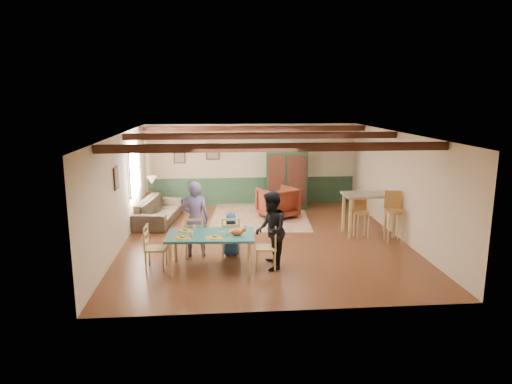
{
  "coord_description": "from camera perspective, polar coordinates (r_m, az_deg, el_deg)",
  "views": [
    {
      "loc": [
        -1.14,
        -11.14,
        3.59
      ],
      "look_at": [
        -0.16,
        0.43,
        1.15
      ],
      "focal_mm": 32.0,
      "sensor_mm": 36.0,
      "label": 1
    }
  ],
  "objects": [
    {
      "name": "person_child",
      "position": [
        10.45,
        -3.12,
        -5.29
      ],
      "size": [
        0.51,
        0.35,
        1.01
      ],
      "primitive_type": "imported",
      "rotation": [
        0.0,
        0.0,
        3.08
      ],
      "color": "navy",
      "rests_on": "floor"
    },
    {
      "name": "dining_chair_far_right",
      "position": [
        10.39,
        -3.14,
        -5.57
      ],
      "size": [
        0.45,
        0.47,
        0.96
      ],
      "primitive_type": null,
      "rotation": [
        0.0,
        0.0,
        3.08
      ],
      "color": "tan",
      "rests_on": "floor"
    },
    {
      "name": "dining_chair_far_left",
      "position": [
        10.44,
        -7.59,
        -5.57
      ],
      "size": [
        0.45,
        0.47,
        0.96
      ],
      "primitive_type": null,
      "rotation": [
        0.0,
        0.0,
        3.08
      ],
      "color": "tan",
      "rests_on": "floor"
    },
    {
      "name": "floor",
      "position": [
        11.76,
        0.97,
        -5.91
      ],
      "size": [
        8.0,
        8.0,
        0.0
      ],
      "primitive_type": "plane",
      "color": "#532A17",
      "rests_on": "ground"
    },
    {
      "name": "bar_stool_left",
      "position": [
        12.05,
        13.05,
        -3.12
      ],
      "size": [
        0.39,
        0.43,
        1.07
      ],
      "primitive_type": null,
      "rotation": [
        0.0,
        0.0,
        0.03
      ],
      "color": "tan",
      "rests_on": "floor"
    },
    {
      "name": "armchair",
      "position": [
        13.72,
        2.75,
        -1.32
      ],
      "size": [
        1.34,
        1.35,
        0.92
      ],
      "primitive_type": "imported",
      "rotation": [
        0.0,
        0.0,
        -2.66
      ],
      "color": "#46140E",
      "rests_on": "floor"
    },
    {
      "name": "place_setting_far_right",
      "position": [
        9.83,
        -2.35,
        -4.55
      ],
      "size": [
        0.42,
        0.33,
        0.11
      ],
      "primitive_type": null,
      "rotation": [
        0.0,
        0.0,
        -0.06
      ],
      "color": "yellow",
      "rests_on": "dining_table"
    },
    {
      "name": "person_man",
      "position": [
        10.41,
        -7.6,
        -3.38
      ],
      "size": [
        0.66,
        0.45,
        1.74
      ],
      "primitive_type": "imported",
      "rotation": [
        0.0,
        0.0,
        3.08
      ],
      "color": "slate",
      "rests_on": "floor"
    },
    {
      "name": "wall_right",
      "position": [
        12.27,
        17.48,
        0.8
      ],
      "size": [
        0.02,
        8.0,
        2.7
      ],
      "primitive_type": "cube",
      "color": "beige",
      "rests_on": "floor"
    },
    {
      "name": "ceiling",
      "position": [
        11.23,
        1.02,
        7.33
      ],
      "size": [
        7.0,
        8.0,
        0.02
      ],
      "primitive_type": "cube",
      "color": "white",
      "rests_on": "wall_back"
    },
    {
      "name": "wall_left",
      "position": [
        11.6,
        -16.47,
        0.25
      ],
      "size": [
        0.02,
        8.0,
        2.7
      ],
      "primitive_type": "cube",
      "color": "beige",
      "rests_on": "floor"
    },
    {
      "name": "wall_back",
      "position": [
        15.34,
        -0.52,
        3.48
      ],
      "size": [
        7.0,
        0.02,
        2.7
      ],
      "primitive_type": "cube",
      "color": "beige",
      "rests_on": "floor"
    },
    {
      "name": "window_left",
      "position": [
        13.2,
        -14.95,
        2.58
      ],
      "size": [
        0.06,
        1.6,
        1.3
      ],
      "primitive_type": null,
      "color": "white",
      "rests_on": "wall_left"
    },
    {
      "name": "counter_table",
      "position": [
        12.31,
        13.88,
        -2.73
      ],
      "size": [
        1.35,
        0.79,
        1.12
      ],
      "primitive_type": null,
      "rotation": [
        0.0,
        0.0,
        0.01
      ],
      "color": "#9E937B",
      "rests_on": "floor"
    },
    {
      "name": "picture_left_wall",
      "position": [
        10.95,
        -17.05,
        1.67
      ],
      "size": [
        0.04,
        0.42,
        0.52
      ],
      "primitive_type": null,
      "color": "gray",
      "rests_on": "wall_left"
    },
    {
      "name": "area_rug",
      "position": [
        13.9,
        0.5,
        -3.07
      ],
      "size": [
        3.14,
        3.63,
        0.01
      ],
      "primitive_type": "cube",
      "rotation": [
        0.0,
        0.0,
        -0.08
      ],
      "color": "beige",
      "rests_on": "floor"
    },
    {
      "name": "ceiling_beam_mid",
      "position": [
        11.63,
        0.82,
        7.04
      ],
      "size": [
        6.95,
        0.16,
        0.16
      ],
      "primitive_type": "cube",
      "color": "black",
      "rests_on": "ceiling"
    },
    {
      "name": "place_setting_near_left",
      "position": [
        9.43,
        -9.18,
        -5.41
      ],
      "size": [
        0.42,
        0.33,
        0.11
      ],
      "primitive_type": null,
      "rotation": [
        0.0,
        0.0,
        -0.06
      ],
      "color": "yellow",
      "rests_on": "dining_table"
    },
    {
      "name": "ceiling_beam_front",
      "position": [
        8.96,
        2.52,
        5.59
      ],
      "size": [
        6.95,
        0.16,
        0.16
      ],
      "primitive_type": "cube",
      "color": "black",
      "rests_on": "ceiling"
    },
    {
      "name": "dining_chair_end_right",
      "position": [
        9.7,
        1.25,
        -6.83
      ],
      "size": [
        0.47,
        0.45,
        0.96
      ],
      "primitive_type": null,
      "rotation": [
        0.0,
        0.0,
        -1.63
      ],
      "color": "tan",
      "rests_on": "floor"
    },
    {
      "name": "picture_back_b",
      "position": [
        15.28,
        -9.55,
        4.41
      ],
      "size": [
        0.38,
        0.04,
        0.48
      ],
      "primitive_type": null,
      "color": "gray",
      "rests_on": "wall_back"
    },
    {
      "name": "end_table",
      "position": [
        14.58,
        -12.78,
        -1.44
      ],
      "size": [
        0.52,
        0.52,
        0.61
      ],
      "primitive_type": null,
      "rotation": [
        0.0,
        0.0,
        -0.03
      ],
      "color": "black",
      "rests_on": "floor"
    },
    {
      "name": "picture_back_a",
      "position": [
        15.21,
        -5.42,
        5.06
      ],
      "size": [
        0.45,
        0.04,
        0.55
      ],
      "primitive_type": null,
      "color": "gray",
      "rests_on": "wall_back"
    },
    {
      "name": "place_setting_near_center",
      "position": [
        9.37,
        -5.19,
        -5.43
      ],
      "size": [
        0.42,
        0.33,
        0.11
      ],
      "primitive_type": null,
      "rotation": [
        0.0,
        0.0,
        -0.06
      ],
      "color": "yellow",
      "rests_on": "dining_table"
    },
    {
      "name": "sofa",
      "position": [
        13.54,
        -12.07,
        -2.26
      ],
      "size": [
        1.23,
        2.46,
        0.69
      ],
      "primitive_type": "imported",
      "rotation": [
        0.0,
        0.0,
        1.44
      ],
      "color": "#362C21",
      "rests_on": "floor"
    },
    {
      "name": "cat",
      "position": [
        9.48,
        -2.38,
        -4.94
      ],
      "size": [
        0.37,
        0.16,
        0.18
      ],
      "primitive_type": null,
      "rotation": [
        0.0,
        0.0,
        -0.06
      ],
      "color": "#CF5A24",
      "rests_on": "dining_table"
    },
    {
      "name": "person_woman",
      "position": [
        9.6,
        1.86,
        -4.83
      ],
      "size": [
        0.68,
        0.84,
        1.66
      ],
      "primitive_type": "imported",
      "rotation": [
        0.0,
        0.0,
        -1.63
      ],
      "color": "black",
      "rests_on": "floor"
    },
    {
      "name": "wainscot_back",
      "position": [
        15.48,
        -0.51,
        0.17
      ],
      "size": [
        6.95,
        0.03,
        0.9
      ],
      "primitive_type": "cube",
      "color": "#223F2B",
      "rests_on": "floor"
    },
    {
      "name": "bar_stool_right",
      "position": [
        11.88,
        16.88,
        -3.04
      ],
      "size": [
        0.5,
        0.54,
        1.28
      ],
      "primitive_type": null,
      "rotation": [
        0.0,
        0.0,
        -0.1
      ],
      "color": "tan",
      "rests_on": "floor"
    },
    {
      "name": "armoire",
      "position": [
        14.77,
        3.87,
        1.88
      ],
      "size": [
        1.53,
        0.78,
        2.06
      ],
      "primitive_type": "cube",
      "rotation": [
        0.0,
        0.0,
        -0.14
      ],
      "color": "black",
      "rests_on": "floor"
    },
    {
      "name": "place_setting_far_left",
      "position": [
        9.91,
        -8.8,
        -4.55
      ],
      "size": [
        0.42,
        0.33,
        0.11
      ],
      "primitive_type": null,
      "rotation": [
        0.0,
        0.0,
        -0.06
      ],
      "color": "yellow",
      "rests_on": "dining_table"
    },
    {
      "name": "ceiling_beam_back",
      "position": [
        14.22,
        -0.22,
        7.92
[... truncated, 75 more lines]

